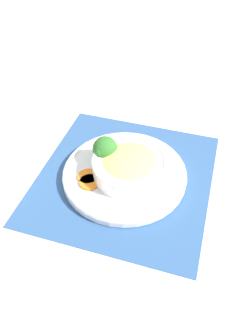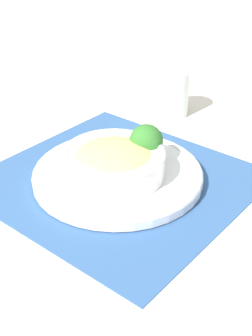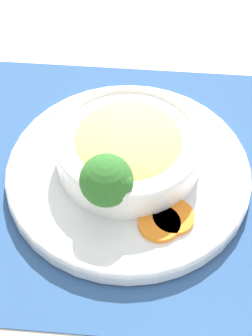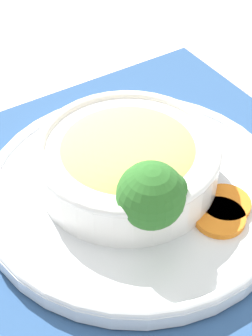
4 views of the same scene
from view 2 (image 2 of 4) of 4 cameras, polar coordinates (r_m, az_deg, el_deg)
The scene contains 8 objects.
ground_plane at distance 0.86m, azimuth -0.99°, elevation -1.59°, with size 4.00×4.00×0.00m, color beige.
placemat at distance 0.86m, azimuth -0.99°, elevation -1.48°, with size 0.48×0.46×0.00m.
plate at distance 0.85m, azimuth -1.00°, elevation -0.72°, with size 0.31×0.31×0.02m.
bowl at distance 0.83m, azimuth -1.78°, elevation 0.97°, with size 0.18×0.18×0.06m.
broccoli_floret at distance 0.85m, azimuth 2.46°, elevation 3.21°, with size 0.06×0.06×0.08m.
carrot_slice_near at distance 0.92m, azimuth 0.20°, elevation 2.62°, with size 0.05×0.05×0.01m.
carrot_slice_middle at distance 0.92m, azimuth -0.99°, elevation 2.68°, with size 0.05×0.05×0.01m.
water_glass at distance 1.11m, azimuth 5.64°, elevation 8.78°, with size 0.08×0.08×0.10m.
Camera 2 is at (0.43, -0.58, 0.46)m, focal length 50.00 mm.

